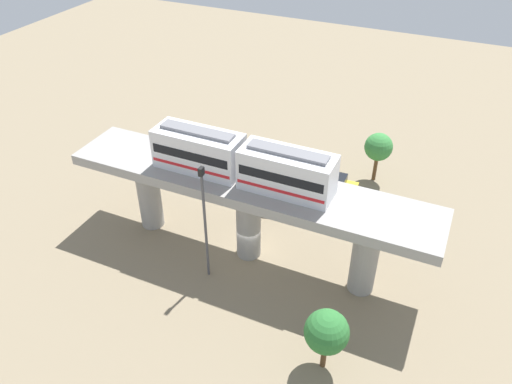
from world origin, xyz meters
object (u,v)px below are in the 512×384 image
object	(u,v)px
parked_car_white	(256,166)
signal_post	(205,219)
tree_mid_lot	(378,147)
train	(241,161)
tree_near_viaduct	(327,332)
parked_car_silver	(266,201)
parked_car_yellow	(334,185)

from	to	relation	value
parked_car_white	signal_post	distance (m)	15.33
signal_post	tree_mid_lot	bearing A→B (deg)	-24.89
train	parked_car_white	xyz separation A→B (m)	(11.00, 3.83, -7.86)
tree_near_viaduct	train	bearing A→B (deg)	50.61
train	signal_post	distance (m)	4.87
parked_car_white	tree_near_viaduct	distance (m)	22.82
tree_mid_lot	train	bearing A→B (deg)	154.15
train	tree_mid_lot	xyz separation A→B (m)	(14.58, -7.06, -5.01)
tree_near_viaduct	tree_mid_lot	distance (m)	22.25
train	tree_mid_lot	world-z (taller)	train
parked_car_white	tree_mid_lot	world-z (taller)	tree_mid_lot
tree_near_viaduct	parked_car_silver	bearing A→B (deg)	36.00
parked_car_silver	signal_post	distance (m)	10.53
parked_car_silver	tree_near_viaduct	bearing A→B (deg)	-156.23
train	signal_post	world-z (taller)	train
parked_car_white	tree_near_viaduct	bearing A→B (deg)	-130.65
parked_car_white	tree_near_viaduct	size ratio (longest dim) A/B	0.98
parked_car_white	parked_car_yellow	bearing A→B (deg)	-75.88
parked_car_white	tree_mid_lot	xyz separation A→B (m)	(3.59, -10.89, 2.85)
parked_car_yellow	parked_car_silver	world-z (taller)	same
parked_car_white	train	bearing A→B (deg)	-146.55
parked_car_yellow	signal_post	size ratio (longest dim) A/B	0.44
signal_post	parked_car_white	bearing A→B (deg)	10.05
parked_car_silver	parked_car_white	distance (m)	5.87
train	parked_car_silver	bearing A→B (deg)	6.36
train	tree_near_viaduct	xyz separation A→B (m)	(-7.56, -9.21, -5.39)
tree_near_viaduct	parked_car_white	bearing A→B (deg)	35.09
train	parked_car_yellow	world-z (taller)	train
train	tree_near_viaduct	size ratio (longest dim) A/B	2.93
parked_car_silver	signal_post	bearing A→B (deg)	164.10
parked_car_yellow	tree_mid_lot	size ratio (longest dim) A/B	0.86
parked_car_white	signal_post	xyz separation A→B (m)	(-14.40, -2.55, 4.61)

